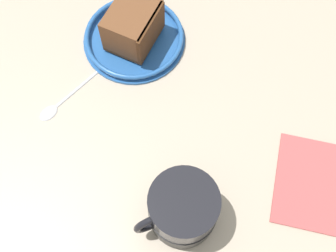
% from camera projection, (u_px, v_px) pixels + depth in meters
% --- Properties ---
extents(ground_plane, '(1.23, 1.23, 0.04)m').
position_uv_depth(ground_plane, '(167.00, 105.00, 0.66)').
color(ground_plane, tan).
extents(small_plate, '(0.16, 0.16, 0.02)m').
position_uv_depth(small_plate, '(134.00, 38.00, 0.68)').
color(small_plate, '#26599E').
rests_on(small_plate, ground_plane).
extents(cake_slice, '(0.11, 0.11, 0.06)m').
position_uv_depth(cake_slice, '(134.00, 26.00, 0.65)').
color(cake_slice, '#472814').
rests_on(cake_slice, small_plate).
extents(tea_mug, '(0.09, 0.11, 0.09)m').
position_uv_depth(tea_mug, '(182.00, 210.00, 0.54)').
color(tea_mug, black).
rests_on(tea_mug, ground_plane).
extents(teaspoon, '(0.08, 0.11, 0.01)m').
position_uv_depth(teaspoon, '(59.00, 103.00, 0.64)').
color(teaspoon, silver).
rests_on(teaspoon, ground_plane).
extents(folded_napkin, '(0.17, 0.17, 0.01)m').
position_uv_depth(folded_napkin, '(322.00, 185.00, 0.59)').
color(folded_napkin, '#B24C4C').
rests_on(folded_napkin, ground_plane).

